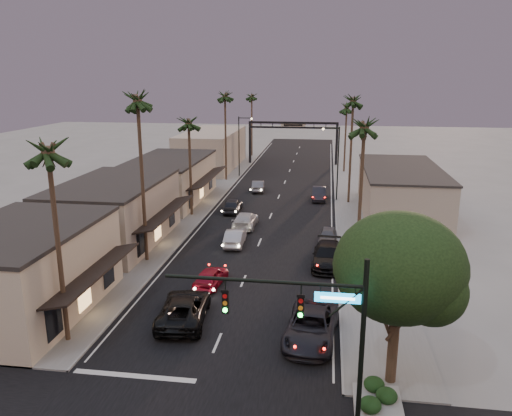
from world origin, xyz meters
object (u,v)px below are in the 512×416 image
(palm_la, at_px, (47,144))
(palm_lc, at_px, (189,119))
(curbside_near, at_px, (311,327))
(palm_rb, at_px, (353,98))
(corner_tree, at_px, (401,272))
(palm_far, at_px, (252,94))
(oncoming_silver, at_px, (235,237))
(traffic_signal, at_px, (317,318))
(streetlight_left, at_px, (241,142))
(streetlight_right, at_px, (336,157))
(oncoming_red, at_px, (211,277))
(curbside_black, at_px, (328,256))
(arch, at_px, (293,132))
(palm_ld, at_px, (225,93))
(palm_lb, at_px, (137,96))
(oncoming_pickup, at_px, (184,308))
(palm_rc, at_px, (347,105))
(palm_ra, at_px, (365,122))

(palm_la, height_order, palm_lc, palm_la)
(palm_lc, relative_size, curbside_near, 2.01)
(palm_la, height_order, palm_rb, palm_rb)
(corner_tree, distance_m, palm_lc, 34.09)
(palm_far, bearing_deg, oncoming_silver, -83.06)
(traffic_signal, xyz_separation_m, streetlight_left, (-12.61, 54.00, 0.25))
(streetlight_right, relative_size, oncoming_silver, 2.01)
(oncoming_red, bearing_deg, curbside_black, -140.53)
(arch, height_order, palm_ld, palm_ld)
(palm_rb, bearing_deg, corner_tree, -88.63)
(arch, xyz_separation_m, streetlight_left, (-6.92, -12.00, -0.20))
(curbside_near, bearing_deg, palm_la, -165.87)
(curbside_black, bearing_deg, streetlight_left, 112.88)
(oncoming_silver, bearing_deg, corner_tree, 118.33)
(palm_rb, bearing_deg, palm_far, 116.43)
(palm_la, xyz_separation_m, palm_lb, (-0.00, 13.00, 1.94))
(streetlight_left, xyz_separation_m, oncoming_red, (4.72, -40.14, -4.64))
(oncoming_pickup, bearing_deg, oncoming_silver, -97.83)
(corner_tree, relative_size, palm_lc, 0.72)
(oncoming_silver, relative_size, curbside_black, 0.77)
(palm_rc, relative_size, palm_far, 0.92)
(oncoming_pickup, distance_m, curbside_black, 13.89)
(palm_la, xyz_separation_m, palm_rb, (17.20, 35.00, 0.97))
(corner_tree, height_order, arch, corner_tree)
(palm_lc, bearing_deg, curbside_black, -41.09)
(streetlight_right, xyz_separation_m, oncoming_silver, (-9.01, -18.00, -4.59))
(palm_ra, xyz_separation_m, curbside_black, (-2.40, -0.91, -10.60))
(palm_la, distance_m, palm_rb, 39.01)
(streetlight_left, bearing_deg, palm_lc, -94.37)
(palm_ld, xyz_separation_m, palm_ra, (17.20, -31.00, -0.97))
(palm_la, height_order, oncoming_red, palm_la)
(traffic_signal, distance_m, palm_ra, 21.19)
(traffic_signal, distance_m, corner_tree, 5.20)
(traffic_signal, xyz_separation_m, oncoming_pickup, (-8.31, 8.36, -4.24))
(streetlight_left, bearing_deg, palm_lb, -92.67)
(arch, bearing_deg, streetlight_left, -119.97)
(streetlight_right, xyz_separation_m, streetlight_left, (-13.84, 13.00, 0.00))
(corner_tree, relative_size, streetlight_left, 0.98)
(palm_lc, bearing_deg, palm_far, 89.59)
(palm_far, bearing_deg, oncoming_red, -84.21)
(streetlight_right, distance_m, oncoming_silver, 20.64)
(arch, distance_m, palm_rb, 28.24)
(corner_tree, xyz_separation_m, streetlight_left, (-16.40, 50.55, -0.65))
(palm_lb, bearing_deg, oncoming_silver, 37.52)
(streetlight_left, distance_m, palm_ld, 7.88)
(streetlight_right, relative_size, curbside_near, 1.48)
(palm_lb, distance_m, palm_ld, 33.01)
(traffic_signal, distance_m, streetlight_right, 41.02)
(palm_lc, bearing_deg, palm_la, -90.00)
(arch, bearing_deg, palm_lb, -100.16)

